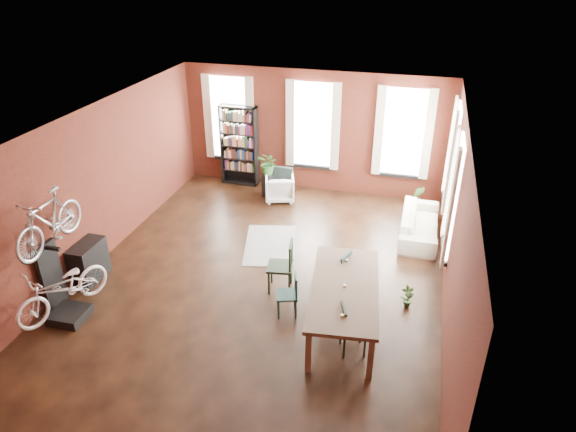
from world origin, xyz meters
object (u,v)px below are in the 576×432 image
(bike_trainer, at_px, (70,315))
(dining_chair_a, at_px, (287,295))
(dining_table, at_px, (343,307))
(bookshelf, at_px, (239,146))
(cream_sofa, at_px, (420,220))
(white_armchair, at_px, (280,186))
(bicycle_floor, at_px, (58,269))
(plant_stand, at_px, (268,185))
(dining_chair_d, at_px, (354,279))
(dining_chair_b, at_px, (280,266))
(console_table, at_px, (89,262))
(dining_chair_c, at_px, (353,329))

(bike_trainer, bearing_deg, dining_chair_a, 17.70)
(dining_table, xyz_separation_m, bookshelf, (-3.81, 5.31, 0.68))
(dining_chair_a, xyz_separation_m, cream_sofa, (2.17, 3.52, -0.00))
(white_armchair, relative_size, bicycle_floor, 0.43)
(bookshelf, distance_m, bicycle_floor, 6.45)
(white_armchair, xyz_separation_m, plant_stand, (-0.36, 0.16, -0.07))
(dining_chair_d, height_order, plant_stand, dining_chair_d)
(dining_table, height_order, bookshelf, bookshelf)
(dining_chair_a, bearing_deg, cream_sofa, 129.74)
(white_armchair, bearing_deg, dining_chair_b, 88.56)
(cream_sofa, bearing_deg, white_armchair, 75.07)
(white_armchair, height_order, bicycle_floor, bicycle_floor)
(dining_table, relative_size, console_table, 3.10)
(dining_table, distance_m, dining_chair_a, 1.04)
(bookshelf, bearing_deg, dining_chair_b, -61.57)
(dining_chair_b, distance_m, bookshelf, 5.19)
(dining_chair_a, xyz_separation_m, console_table, (-4.06, 0.02, -0.01))
(dining_table, bearing_deg, white_armchair, 111.53)
(dining_chair_a, bearing_deg, bike_trainer, -90.86)
(plant_stand, bearing_deg, dining_chair_d, -53.85)
(dining_chair_d, relative_size, bicycle_floor, 0.53)
(dining_chair_a, relative_size, dining_chair_c, 0.92)
(white_armchair, bearing_deg, console_table, 41.80)
(dining_table, distance_m, bike_trainer, 4.87)
(dining_chair_d, relative_size, console_table, 1.17)
(dining_chair_a, distance_m, bookshelf, 5.95)
(bookshelf, height_order, cream_sofa, bookshelf)
(plant_stand, xyz_separation_m, bicycle_floor, (-1.94, -5.81, 0.75))
(plant_stand, bearing_deg, console_table, -116.17)
(white_armchair, bearing_deg, dining_chair_c, 100.25)
(bike_trainer, xyz_separation_m, bicycle_floor, (-0.02, 0.02, 0.97))
(dining_chair_c, distance_m, cream_sofa, 4.26)
(dining_chair_a, xyz_separation_m, bicycle_floor, (-3.72, -1.16, 0.65))
(bookshelf, bearing_deg, bike_trainer, -98.19)
(dining_chair_a, distance_m, console_table, 4.06)
(white_armchair, xyz_separation_m, bicycle_floor, (-2.29, -5.64, 0.68))
(dining_table, xyz_separation_m, dining_chair_a, (-1.04, 0.09, -0.01))
(cream_sofa, relative_size, plant_stand, 3.37)
(dining_chair_c, distance_m, bike_trainer, 5.03)
(white_armchair, distance_m, cream_sofa, 3.73)
(console_table, bearing_deg, white_armchair, 59.50)
(cream_sofa, bearing_deg, dining_chair_c, 168.05)
(dining_table, relative_size, dining_chair_a, 3.02)
(dining_table, xyz_separation_m, bicycle_floor, (-4.75, -1.07, 0.64))
(dining_chair_a, relative_size, bike_trainer, 1.38)
(white_armchair, relative_size, cream_sofa, 0.36)
(dining_chair_a, height_order, dining_chair_c, dining_chair_c)
(dining_chair_a, height_order, bookshelf, bookshelf)
(dining_table, distance_m, dining_chair_b, 1.57)
(dining_chair_b, bearing_deg, bicycle_floor, -70.58)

